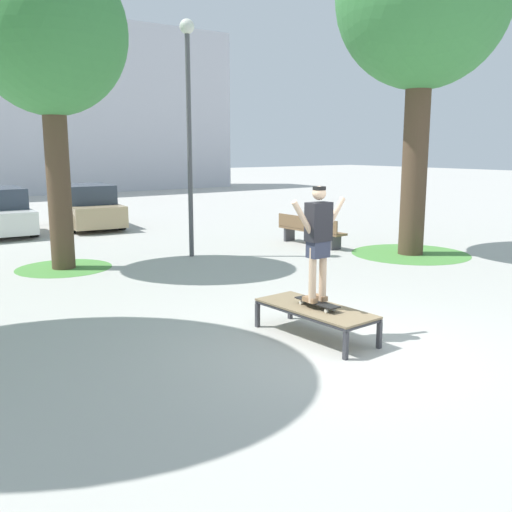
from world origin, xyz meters
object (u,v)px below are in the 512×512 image
car_tan (87,207)px  skate_box (315,310)px  skater (318,236)px  tree_mid_back (49,36)px  light_post (189,104)px  skateboard (317,303)px  park_bench (310,230)px

car_tan → skate_box: bearing=-96.2°
skater → car_tan: bearing=83.9°
tree_mid_back → skate_box: bearing=-78.6°
skate_box → tree_mid_back: (-1.45, 7.18, 4.74)m
skate_box → light_post: bearing=75.6°
skateboard → car_tan: bearing=83.9°
light_post → park_bench: bearing=-8.4°
tree_mid_back → park_bench: (6.76, -0.97, -4.71)m
park_bench → skate_box: bearing=-130.6°
car_tan → light_post: light_post is taller
skateboard → skater: (0.00, 0.00, 0.99)m
skate_box → skater: (0.00, -0.03, 1.12)m
skate_box → light_post: 7.75m
skater → skateboard: bearing=-90.2°
skate_box → skater: size_ratio=1.15×
skate_box → park_bench: size_ratio=0.80×
car_tan → tree_mid_back: bearing=-114.1°
skateboard → skate_box: bearing=93.6°
skateboard → skater: 0.99m
park_bench → car_tan: bearing=117.0°
skate_box → light_post: (1.73, 6.74, 3.41)m
park_bench → light_post: 4.96m
tree_mid_back → light_post: (3.17, -0.44, -1.33)m
light_post → car_tan: bearing=92.0°
tree_mid_back → light_post: size_ratio=1.20×
skateboard → light_post: size_ratio=0.14×
skateboard → car_tan: (1.48, 13.77, 0.15)m
skate_box → light_post: light_post is taller
tree_mid_back → car_tan: 8.46m
skateboard → tree_mid_back: 8.68m
skate_box → tree_mid_back: bearing=101.4°
skater → skate_box: bearing=93.7°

